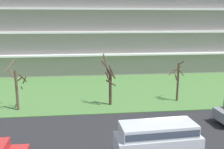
{
  "coord_description": "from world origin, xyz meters",
  "views": [
    {
      "loc": [
        -5.15,
        -16.19,
        8.57
      ],
      "look_at": [
        -2.64,
        6.0,
        3.72
      ],
      "focal_mm": 41.27,
      "sensor_mm": 36.0,
      "label": 1
    }
  ],
  "objects_px": {
    "tree_far_left": "(17,87)",
    "tree_center": "(178,80)",
    "tree_left": "(110,83)",
    "van_silver_center_left": "(158,138)"
  },
  "relations": [
    {
      "from": "van_silver_center_left",
      "to": "tree_far_left",
      "type": "bearing_deg",
      "value": 133.57
    },
    {
      "from": "tree_left",
      "to": "tree_center",
      "type": "height_order",
      "value": "tree_left"
    },
    {
      "from": "tree_left",
      "to": "tree_far_left",
      "type": "bearing_deg",
      "value": -177.41
    },
    {
      "from": "tree_center",
      "to": "van_silver_center_left",
      "type": "xyz_separation_m",
      "value": [
        -5.32,
        -10.95,
        -0.91
      ]
    },
    {
      "from": "tree_left",
      "to": "van_silver_center_left",
      "type": "distance_m",
      "value": 10.54
    },
    {
      "from": "tree_far_left",
      "to": "tree_left",
      "type": "height_order",
      "value": "tree_left"
    },
    {
      "from": "tree_left",
      "to": "van_silver_center_left",
      "type": "xyz_separation_m",
      "value": [
        1.88,
        -10.33,
        -0.96
      ]
    },
    {
      "from": "tree_center",
      "to": "tree_far_left",
      "type": "bearing_deg",
      "value": -176.34
    },
    {
      "from": "tree_left",
      "to": "tree_center",
      "type": "distance_m",
      "value": 7.23
    },
    {
      "from": "tree_far_left",
      "to": "tree_center",
      "type": "height_order",
      "value": "tree_far_left"
    }
  ]
}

